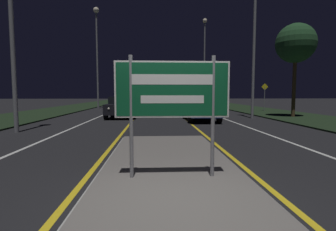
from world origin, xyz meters
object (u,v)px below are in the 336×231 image
at_px(streetlight_right_far, 205,50).
at_px(car_approaching_2, 137,100).
at_px(car_receding_0, 201,108).
at_px(car_approaching_0, 122,107).
at_px(car_receding_1, 185,104).
at_px(warning_sign, 265,94).
at_px(car_receding_2, 205,100).
at_px(streetlight_right_near, 255,17).
at_px(streetlight_left_far, 97,41).
at_px(highway_sign, 172,94).
at_px(car_approaching_1, 130,102).

height_order(streetlight_right_far, car_approaching_2, streetlight_right_far).
xyz_separation_m(car_receding_0, car_approaching_0, (-4.95, 2.48, -0.01)).
height_order(car_receding_1, warning_sign, warning_sign).
bearing_deg(car_approaching_0, car_receding_2, 60.33).
height_order(streetlight_right_far, car_receding_1, streetlight_right_far).
height_order(streetlight_right_near, car_approaching_0, streetlight_right_near).
height_order(streetlight_left_far, streetlight_right_near, streetlight_left_far).
distance_m(streetlight_right_far, warning_sign, 13.16).
distance_m(streetlight_right_near, car_approaching_0, 10.44).
height_order(highway_sign, car_approaching_0, highway_sign).
bearing_deg(highway_sign, warning_sign, 62.45).
bearing_deg(car_receding_0, car_approaching_0, 153.39).
bearing_deg(streetlight_right_far, car_approaching_1, -140.24).
bearing_deg(streetlight_left_far, car_receding_2, 17.01).
bearing_deg(streetlight_right_near, streetlight_right_far, 89.54).
xyz_separation_m(streetlight_left_far, streetlight_right_far, (12.75, 5.22, -0.07)).
bearing_deg(car_approaching_2, warning_sign, -48.11).
relative_size(car_approaching_1, car_approaching_2, 0.94).
height_order(streetlight_right_near, car_receding_1, streetlight_right_near).
distance_m(highway_sign, car_receding_0, 11.08).
xyz_separation_m(car_approaching_1, warning_sign, (12.31, -3.89, 0.79)).
height_order(streetlight_left_far, car_approaching_0, streetlight_left_far).
distance_m(streetlight_left_far, warning_sign, 18.14).
relative_size(highway_sign, car_receding_2, 0.47).
bearing_deg(car_receding_1, warning_sign, 1.67).
relative_size(streetlight_right_far, warning_sign, 4.61).
bearing_deg(car_receding_0, car_approaching_1, 114.53).
bearing_deg(car_approaching_2, streetlight_left_far, -117.13).
height_order(highway_sign, car_receding_0, highway_sign).
relative_size(streetlight_right_far, car_approaching_2, 2.56).
distance_m(highway_sign, streetlight_right_far, 30.86).
height_order(highway_sign, warning_sign, warning_sign).
bearing_deg(car_approaching_1, streetlight_right_far, 39.76).
height_order(highway_sign, car_approaching_2, highway_sign).
relative_size(highway_sign, streetlight_right_far, 0.20).
relative_size(streetlight_right_far, car_approaching_1, 2.72).
bearing_deg(streetlight_right_far, highway_sign, -101.90).
distance_m(streetlight_right_near, warning_sign, 8.62).
relative_size(streetlight_right_far, car_approaching_0, 2.78).
distance_m(car_approaching_0, car_approaching_1, 8.94).
height_order(car_receding_0, car_approaching_2, car_receding_0).
xyz_separation_m(car_receding_1, car_approaching_2, (-5.01, 13.84, -0.00)).
relative_size(car_receding_0, car_approaching_1, 0.99).
bearing_deg(car_receding_2, highway_sign, -102.12).
bearing_deg(car_receding_1, car_approaching_0, -135.00).
relative_size(highway_sign, streetlight_left_far, 0.20).
relative_size(highway_sign, car_receding_1, 0.47).
distance_m(streetlight_right_far, car_approaching_0, 19.73).
height_order(car_approaching_0, warning_sign, warning_sign).
xyz_separation_m(streetlight_right_near, car_receding_2, (-0.03, 16.15, -5.77)).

